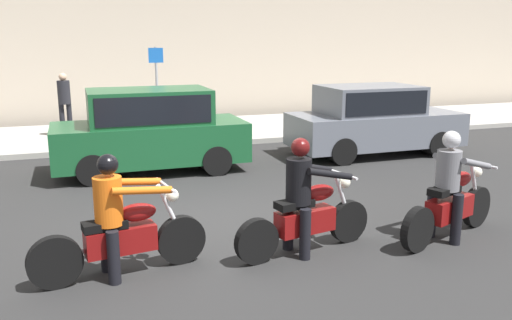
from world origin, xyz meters
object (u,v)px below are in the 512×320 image
parked_sedan_slate_gray (373,120)px  street_sign_post (157,79)px  motorcycle_with_rider_orange_stripe (119,227)px  motorcycle_with_rider_gray (450,195)px  motorcycle_with_rider_black_leather (305,206)px  pedestrian_bystander (64,100)px  parked_hatchback_forest_green (150,129)px

parked_sedan_slate_gray → street_sign_post: bearing=132.3°
motorcycle_with_rider_orange_stripe → parked_sedan_slate_gray: bearing=37.9°
parked_sedan_slate_gray → motorcycle_with_rider_gray: bearing=-109.9°
motorcycle_with_rider_black_leather → pedestrian_bystander: bearing=107.9°
motorcycle_with_rider_black_leather → parked_hatchback_forest_green: 5.39m
motorcycle_with_rider_black_leather → motorcycle_with_rider_orange_stripe: (-2.43, 0.07, -0.02)m
motorcycle_with_rider_gray → pedestrian_bystander: 11.05m
street_sign_post → pedestrian_bystander: 2.81m
motorcycle_with_rider_orange_stripe → motorcycle_with_rider_gray: bearing=-3.4°
parked_sedan_slate_gray → street_sign_post: (-4.54, 5.00, 0.75)m
motorcycle_with_rider_black_leather → pedestrian_bystander: (-3.06, 9.50, 0.53)m
street_sign_post → pedestrian_bystander: size_ratio=1.38×
motorcycle_with_rider_orange_stripe → parked_sedan_slate_gray: 8.37m
motorcycle_with_rider_gray → parked_hatchback_forest_green: 6.47m
parked_hatchback_forest_green → pedestrian_bystander: bearing=112.2°
parked_sedan_slate_gray → motorcycle_with_rider_orange_stripe: bearing=-142.1°
motorcycle_with_rider_black_leather → parked_hatchback_forest_green: parked_hatchback_forest_green is taller
motorcycle_with_rider_orange_stripe → parked_sedan_slate_gray: (6.60, 5.14, 0.25)m
motorcycle_with_rider_black_leather → motorcycle_with_rider_gray: (2.20, -0.21, 0.00)m
parked_sedan_slate_gray → street_sign_post: street_sign_post is taller
parked_hatchback_forest_green → pedestrian_bystander: (-1.75, 4.28, 0.24)m
street_sign_post → parked_hatchback_forest_green: bearing=-100.6°
street_sign_post → motorcycle_with_rider_gray: bearing=-76.1°
motorcycle_with_rider_black_leather → street_sign_post: bearing=92.1°
motorcycle_with_rider_black_leather → motorcycle_with_rider_orange_stripe: 2.43m
street_sign_post → motorcycle_with_rider_black_leather: bearing=-87.9°
motorcycle_with_rider_orange_stripe → parked_hatchback_forest_green: (1.12, 5.16, 0.31)m
motorcycle_with_rider_gray → street_sign_post: bearing=103.9°
parked_hatchback_forest_green → motorcycle_with_rider_orange_stripe: bearing=-102.2°
street_sign_post → parked_sedan_slate_gray: bearing=-47.7°
motorcycle_with_rider_black_leather → motorcycle_with_rider_gray: motorcycle_with_rider_gray is taller
motorcycle_with_rider_black_leather → parked_hatchback_forest_green: (-1.32, 5.22, 0.28)m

